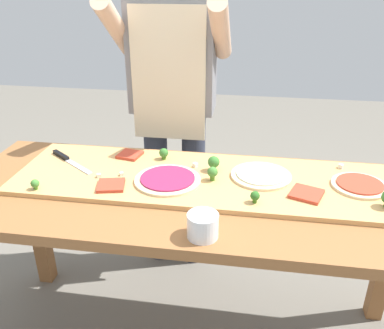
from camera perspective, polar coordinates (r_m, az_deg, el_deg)
The scene contains 20 objects.
prep_table at distance 1.57m, azimuth 0.12°, elevation -7.14°, with size 1.81×0.71×0.79m.
cutting_board at distance 1.58m, azimuth 1.97°, elevation -2.09°, with size 1.48×0.45×0.02m, color tan.
chefs_knife at distance 1.79m, azimuth -17.15°, elevation 0.77°, with size 0.24×0.18×0.02m.
pizza_whole_cheese_artichoke at distance 1.59m, azimuth 9.63°, elevation -1.48°, with size 0.23×0.23×0.02m.
pizza_whole_tomato_red at distance 1.62m, azimuth 22.41°, elevation -2.67°, with size 0.20×0.20×0.02m.
pizza_whole_beet_magenta at distance 1.54m, azimuth -3.43°, elevation -2.09°, with size 0.25×0.25×0.02m.
pizza_slice_center at distance 1.53m, azimuth -11.27°, elevation -2.87°, with size 0.10×0.10×0.01m, color #BC3D28.
pizza_slice_near_right at distance 1.77m, azimuth -8.68°, elevation 1.36°, with size 0.09×0.09×0.01m, color #BC3D28.
pizza_slice_far_left at distance 1.50m, azimuth 15.71°, elevation -3.95°, with size 0.11×0.11×0.01m, color #BC3D28.
broccoli_floret_back_mid at distance 1.71m, azimuth -3.98°, elevation 1.60°, with size 0.04×0.04×0.05m.
broccoli_floret_back_left at distance 1.61m, azimuth 3.05°, elevation 0.28°, with size 0.05×0.05×0.06m.
broccoli_floret_front_mid at distance 1.41m, azimuth 8.81°, elevation -4.41°, with size 0.03×0.03×0.04m.
broccoli_floret_back_right at distance 1.58m, azimuth -21.10°, elevation -2.53°, with size 0.03×0.03×0.04m.
broccoli_floret_front_right at distance 1.54m, azimuth 2.89°, elevation -1.12°, with size 0.04×0.04×0.06m.
cheese_crumble_a at distance 1.61m, azimuth -12.92°, elevation -1.53°, with size 0.01×0.01×0.01m, color silver.
cheese_crumble_b at distance 1.60m, azimuth -9.83°, elevation -1.31°, with size 0.01×0.01×0.01m, color silver.
cheese_crumble_c at distance 1.74m, azimuth 20.10°, elevation -0.23°, with size 0.02×0.02×0.02m, color silver.
cheese_crumble_d at distance 1.65m, azimuth 0.47°, elevation -0.06°, with size 0.02×0.02×0.02m, color white.
flour_cup at distance 1.26m, azimuth 1.51°, elevation -8.73°, with size 0.10×0.10×0.08m.
cook_center at distance 2.00m, azimuth -2.69°, elevation 10.31°, with size 0.54×0.39×1.67m.
Camera 1 is at (0.20, -1.30, 1.53)m, focal length 38.12 mm.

